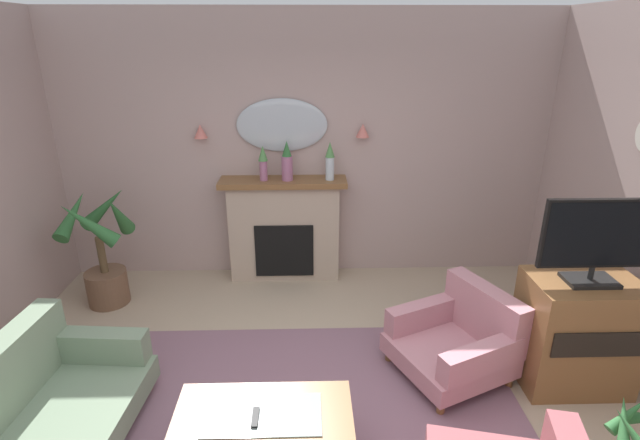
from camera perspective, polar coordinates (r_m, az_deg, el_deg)
wall_back at (r=5.30m, az=-1.81°, el=8.42°), size 6.29×0.10×2.87m
patterned_rug at (r=3.73m, az=-1.56°, el=-23.19°), size 3.20×2.40×0.01m
fireplace at (r=5.36m, az=-4.24°, el=-1.22°), size 1.36×0.36×1.16m
mantel_vase_right at (r=5.10m, az=-6.76°, el=6.91°), size 0.10×0.10×0.37m
mantel_vase_left at (r=5.08m, az=-3.93°, el=6.84°), size 0.12×0.12×0.42m
mantel_vase_centre at (r=5.08m, az=1.18°, el=7.09°), size 0.10×0.10×0.41m
wall_mirror at (r=5.18m, az=-4.52°, el=11.13°), size 0.96×0.06×0.56m
wall_sconce_left at (r=5.25m, az=-13.99°, el=10.16°), size 0.14×0.14×0.14m
wall_sconce_right at (r=5.17m, az=5.09°, el=10.52°), size 0.14×0.14×0.14m
coffee_table at (r=3.22m, az=-6.73°, el=-22.73°), size 1.10×0.60×0.45m
tv_remote at (r=3.16m, az=-7.68°, el=-22.21°), size 0.04×0.16×0.02m
floral_couch at (r=3.72m, az=-31.84°, el=-20.60°), size 0.99×1.78×0.76m
armchair_near_fireplace at (r=4.17m, az=16.13°, el=-13.33°), size 1.08×1.07×0.71m
tv_cabinet at (r=4.31m, az=28.06°, el=-11.66°), size 0.80×0.57×0.90m
tv_flatscreen at (r=3.96m, az=30.17°, el=-1.99°), size 0.84×0.24×0.65m
potted_plant_corner_palm at (r=5.30m, az=-24.38°, el=-3.69°), size 0.65×0.66×1.23m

